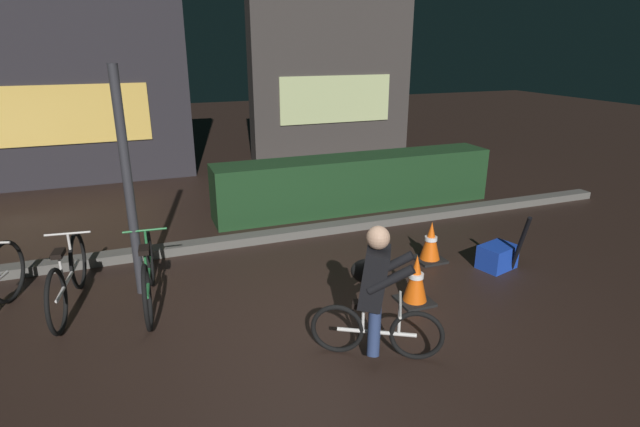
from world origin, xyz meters
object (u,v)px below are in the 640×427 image
object	(u,v)px
traffic_cone_near	(416,280)
closed_umbrella	(520,244)
traffic_cone_far	(431,242)
blue_crate	(497,257)
street_post	(128,186)
parked_bike_center_left	(148,275)
parked_bike_left_mid	(68,278)
cyclist	(375,292)

from	to	relation	value
traffic_cone_near	closed_umbrella	size ratio (longest dim) A/B	0.66
traffic_cone_far	blue_crate	size ratio (longest dim) A/B	1.20
closed_umbrella	street_post	bearing A→B (deg)	-83.73
blue_crate	street_post	bearing A→B (deg)	167.88
blue_crate	parked_bike_center_left	bearing A→B (deg)	171.91
parked_bike_center_left	traffic_cone_near	world-z (taller)	parked_bike_center_left
parked_bike_left_mid	parked_bike_center_left	size ratio (longest dim) A/B	0.98
traffic_cone_near	cyclist	distance (m)	1.15
street_post	cyclist	xyz separation A→B (m)	(1.93, -1.99, -0.62)
blue_crate	cyclist	xyz separation A→B (m)	(-2.27, -1.09, 0.48)
street_post	blue_crate	size ratio (longest dim) A/B	5.66
blue_crate	closed_umbrella	xyz separation A→B (m)	(0.10, -0.25, 0.25)
parked_bike_center_left	traffic_cone_near	bearing A→B (deg)	-106.13
street_post	parked_bike_left_mid	xyz separation A→B (m)	(-0.70, -0.10, -0.90)
cyclist	blue_crate	bearing A→B (deg)	55.22
traffic_cone_near	traffic_cone_far	distance (m)	1.17
traffic_cone_far	street_post	bearing A→B (deg)	173.36
street_post	traffic_cone_near	size ratio (longest dim) A/B	4.46
parked_bike_center_left	cyclist	bearing A→B (deg)	-128.36
parked_bike_center_left	blue_crate	distance (m)	4.15
street_post	traffic_cone_far	xyz separation A→B (m)	(3.53, -0.41, -0.99)
traffic_cone_far	traffic_cone_near	bearing A→B (deg)	-130.36
street_post	blue_crate	xyz separation A→B (m)	(4.19, -0.90, -1.10)
street_post	parked_bike_left_mid	size ratio (longest dim) A/B	1.53
parked_bike_center_left	traffic_cone_far	distance (m)	3.44
closed_umbrella	traffic_cone_near	bearing A→B (deg)	-63.05
parked_bike_left_mid	cyclist	distance (m)	3.25
street_post	parked_bike_center_left	world-z (taller)	street_post
traffic_cone_near	blue_crate	size ratio (longest dim) A/B	1.27
street_post	cyclist	bearing A→B (deg)	-45.94
parked_bike_left_mid	traffic_cone_near	size ratio (longest dim) A/B	2.91
cyclist	street_post	bearing A→B (deg)	163.60
street_post	cyclist	size ratio (longest dim) A/B	2.00
parked_bike_left_mid	parked_bike_center_left	distance (m)	0.82
parked_bike_left_mid	closed_umbrella	world-z (taller)	closed_umbrella
closed_umbrella	traffic_cone_far	bearing A→B (deg)	-113.03
street_post	closed_umbrella	size ratio (longest dim) A/B	2.93
traffic_cone_near	blue_crate	bearing A→B (deg)	15.77
street_post	traffic_cone_near	distance (m)	3.22
blue_crate	cyclist	distance (m)	2.56
parked_bike_left_mid	closed_umbrella	xyz separation A→B (m)	(4.99, -1.05, 0.06)
street_post	traffic_cone_far	size ratio (longest dim) A/B	4.70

